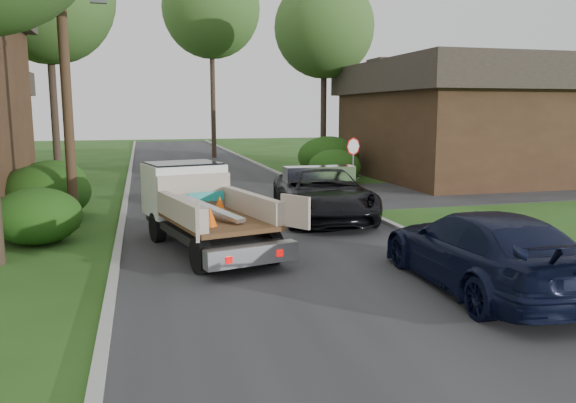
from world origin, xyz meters
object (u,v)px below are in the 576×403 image
Objects in this scene: navy_suv at (482,250)px; stop_sign at (353,154)px; house_right at (456,119)px; black_pickup at (323,194)px; tree_center_far at (211,9)px; utility_pole at (65,56)px; tree_right_far at (324,28)px; flatbed_truck at (197,202)px.

stop_sign is at bearing -96.95° from navy_suv.
black_pickup is (-10.60, -9.50, -2.32)m from house_right.
house_right reaches higher than navy_suv.
black_pickup is (0.40, -25.50, -10.14)m from tree_center_far.
navy_suv is (-2.07, -12.50, -0.97)m from stop_sign.
black_pickup is at bearing -138.13° from house_right.
navy_suv is (-9.87, -17.50, -2.35)m from house_right.
tree_center_far is at bearing 98.66° from stop_sign.
stop_sign is 0.25× the size of utility_pole.
tree_center_far is (7.48, 25.02, 5.81)m from utility_pole.
utility_pole is 12.85m from navy_suv.
utility_pole is 0.87× the size of tree_right_far.
house_right is at bearing -47.49° from tree_right_far.
house_right is 0.89× the size of tree_center_far.
navy_suv is at bearing -88.07° from tree_center_far.
black_pickup is (4.43, 2.64, -0.32)m from flatbed_truck.
utility_pole is 1.66× the size of flatbed_truck.
black_pickup is at bearing -82.33° from navy_suv.
black_pickup is (-5.10, -15.50, -7.63)m from tree_right_far.
tree_right_far is (12.98, 15.02, 3.31)m from utility_pole.
tree_center_far reaches higher than black_pickup.
house_right is at bearing 49.09° from black_pickup.
house_right is at bearing 25.14° from flatbed_truck.
house_right is 20.93m from tree_center_far.
tree_center_far is 2.42× the size of flatbed_truck.
tree_right_far is at bearing 49.16° from utility_pole.
tree_right_far is at bearing -98.07° from navy_suv.
flatbed_truck reaches higher than black_pickup.
flatbed_truck is (-4.03, -28.14, -9.81)m from tree_center_far.
tree_center_far is at bearing 68.06° from flatbed_truck.
tree_right_far is 21.76m from flatbed_truck.
utility_pole is 0.68× the size of tree_center_far.
tree_right_far reaches higher than utility_pole.
flatbed_truck is at bearing -42.17° from utility_pole.
navy_suv is at bearing -44.56° from utility_pole.
black_pickup is at bearing -108.21° from tree_right_far.
stop_sign is 0.41× the size of black_pickup.
tree_right_far reaches higher than stop_sign.
house_right is at bearing 32.66° from stop_sign.
utility_pole reaches higher than navy_suv.
tree_right_far is (-5.50, 6.00, 5.32)m from house_right.
stop_sign is 11.91m from utility_pole.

